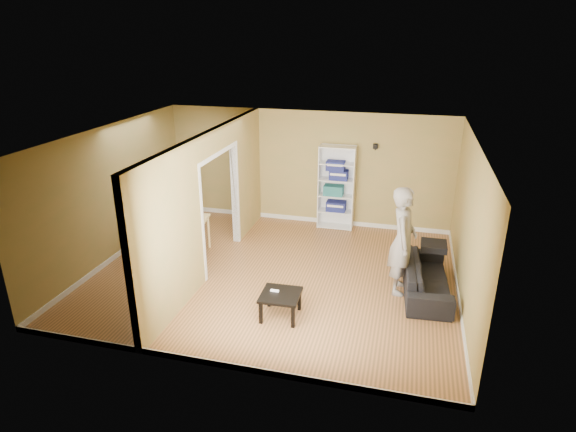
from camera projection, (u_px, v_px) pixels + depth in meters
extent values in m
plane|color=#AD6F40|center=(275.00, 274.00, 8.95)|extent=(6.50, 6.50, 0.00)
plane|color=white|center=(273.00, 135.00, 8.00)|extent=(6.50, 6.50, 0.00)
plane|color=tan|center=(307.00, 168.00, 10.96)|extent=(6.50, 0.00, 6.50)
plane|color=tan|center=(213.00, 282.00, 5.99)|extent=(6.50, 0.00, 6.50)
plane|color=tan|center=(112.00, 194.00, 9.23)|extent=(0.00, 5.50, 5.50)
plane|color=tan|center=(469.00, 226.00, 7.72)|extent=(0.00, 5.50, 5.50)
cube|color=black|center=(375.00, 146.00, 10.34)|extent=(0.10, 0.10, 0.10)
imported|color=#272728|center=(427.00, 273.00, 8.22)|extent=(1.95, 0.94, 0.72)
imported|color=slate|center=(404.00, 232.00, 8.00)|extent=(0.80, 0.63, 2.20)
cube|color=white|center=(319.00, 186.00, 10.83)|extent=(0.02, 0.35, 1.89)
cube|color=white|center=(354.00, 189.00, 10.65)|extent=(0.02, 0.35, 1.89)
cube|color=white|center=(338.00, 185.00, 10.89)|extent=(0.80, 0.02, 1.89)
cube|color=white|center=(335.00, 226.00, 11.08)|extent=(0.76, 0.35, 0.02)
cube|color=white|center=(336.00, 211.00, 10.94)|extent=(0.76, 0.35, 0.02)
cube|color=white|center=(336.00, 195.00, 10.81)|extent=(0.76, 0.35, 0.02)
cube|color=white|center=(337.00, 180.00, 10.68)|extent=(0.76, 0.35, 0.02)
cube|color=white|center=(337.00, 163.00, 10.54)|extent=(0.76, 0.35, 0.02)
cube|color=white|center=(338.00, 147.00, 10.41)|extent=(0.76, 0.35, 0.02)
cube|color=navy|center=(336.00, 206.00, 10.90)|extent=(0.43, 0.28, 0.22)
cube|color=#13585F|center=(334.00, 190.00, 10.78)|extent=(0.43, 0.28, 0.22)
cube|color=navy|center=(339.00, 175.00, 10.63)|extent=(0.41, 0.26, 0.21)
cube|color=navy|center=(336.00, 166.00, 10.57)|extent=(0.40, 0.26, 0.21)
cube|color=black|center=(281.00, 295.00, 7.49)|extent=(0.61, 0.61, 0.04)
cube|color=black|center=(260.00, 312.00, 7.39)|extent=(0.05, 0.05, 0.36)
cube|color=black|center=(292.00, 317.00, 7.27)|extent=(0.05, 0.05, 0.36)
cube|color=black|center=(270.00, 296.00, 7.85)|extent=(0.05, 0.05, 0.36)
cube|color=black|center=(300.00, 300.00, 7.73)|extent=(0.05, 0.05, 0.36)
cube|color=white|center=(275.00, 291.00, 7.54)|extent=(0.14, 0.04, 0.03)
cube|color=#E2CF7C|center=(176.00, 220.00, 9.51)|extent=(1.18, 0.79, 0.04)
cylinder|color=#E2CF7C|center=(145.00, 242.00, 9.45)|extent=(0.05, 0.05, 0.70)
cylinder|color=#E2CF7C|center=(195.00, 247.00, 9.20)|extent=(0.05, 0.05, 0.70)
cylinder|color=#E2CF7C|center=(162.00, 228.00, 10.08)|extent=(0.05, 0.05, 0.70)
cylinder|color=#E2CF7C|center=(210.00, 234.00, 9.82)|extent=(0.05, 0.05, 0.70)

